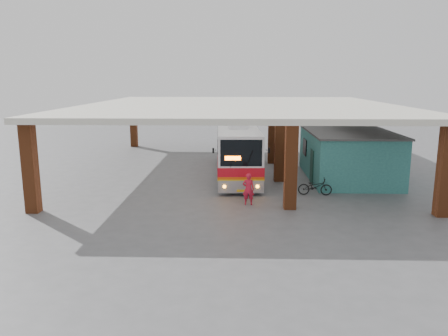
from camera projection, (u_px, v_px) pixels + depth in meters
name	position (u px, v px, depth m)	size (l,w,h in m)	color
ground	(231.00, 193.00, 24.85)	(90.00, 90.00, 0.00)	#515154
brick_columns	(253.00, 142.00, 29.26)	(20.10, 21.60, 4.35)	brown
canopy_roof	(240.00, 106.00, 30.29)	(21.00, 23.00, 0.30)	beige
shop_building	(347.00, 154.00, 28.22)	(5.20, 8.20, 3.11)	#286565
coach_bus	(237.00, 148.00, 29.49)	(3.06, 12.26, 3.54)	silver
motorcycle	(315.00, 187.00, 24.22)	(0.65, 1.86, 0.98)	black
pedestrian	(248.00, 189.00, 22.30)	(0.60, 0.40, 1.66)	red
red_chair	(295.00, 162.00, 31.85)	(0.53, 0.53, 0.89)	#AF121A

